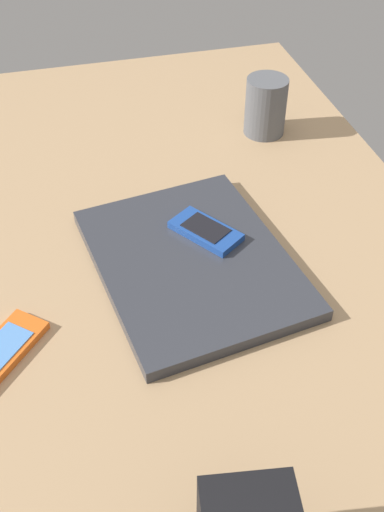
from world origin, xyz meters
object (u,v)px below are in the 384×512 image
at_px(laptop_closed, 192,262).
at_px(cell_phone_on_desk, 2,352).
at_px(cell_phone_on_laptop, 206,231).
at_px(pen_cup, 266,106).

height_order(laptop_closed, cell_phone_on_desk, laptop_closed).
xyz_separation_m(cell_phone_on_laptop, pen_cup, (0.26, -0.18, 0.03)).
height_order(laptop_closed, pen_cup, pen_cup).
bearing_deg(cell_phone_on_desk, pen_cup, -49.68).
height_order(laptop_closed, cell_phone_on_laptop, cell_phone_on_laptop).
bearing_deg(cell_phone_on_laptop, laptop_closed, 143.81).
xyz_separation_m(laptop_closed, pen_cup, (0.31, -0.21, 0.04)).
bearing_deg(cell_phone_on_desk, laptop_closed, -70.70).
relative_size(laptop_closed, cell_phone_on_laptop, 2.87).
relative_size(laptop_closed, cell_phone_on_desk, 2.59).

